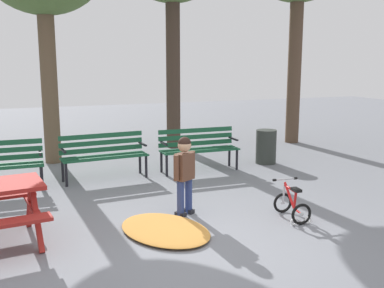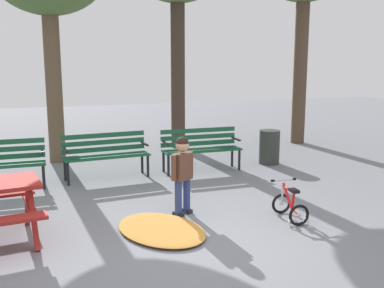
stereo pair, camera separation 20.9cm
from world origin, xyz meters
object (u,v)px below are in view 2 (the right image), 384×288
at_px(trash_bin, 269,147).
at_px(kids_bicycle, 290,206).
at_px(child_standing, 182,169).
at_px(park_bench_left, 106,152).
at_px(park_bench_right, 201,146).

bearing_deg(trash_bin, kids_bicycle, -114.73).
distance_m(kids_bicycle, trash_bin, 3.53).
distance_m(child_standing, kids_bicycle, 1.60).
distance_m(park_bench_left, trash_bin, 3.53).
xyz_separation_m(park_bench_right, kids_bicycle, (0.15, -3.14, -0.31)).
height_order(park_bench_right, child_standing, child_standing).
bearing_deg(child_standing, park_bench_right, 63.55).
bearing_deg(park_bench_left, park_bench_right, -1.26).
height_order(park_bench_left, trash_bin, park_bench_left).
height_order(park_bench_right, kids_bicycle, park_bench_right).
distance_m(park_bench_right, child_standing, 2.71).
bearing_deg(kids_bicycle, park_bench_left, 122.86).
height_order(park_bench_right, trash_bin, park_bench_right).
bearing_deg(child_standing, kids_bicycle, -27.84).
bearing_deg(trash_bin, park_bench_right, -177.82).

